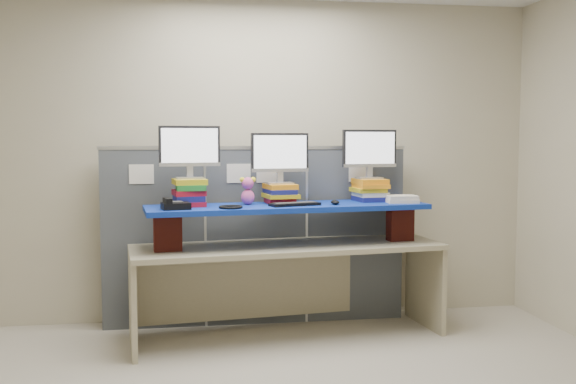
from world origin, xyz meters
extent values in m
cube|color=beige|center=(0.00, 0.00, 1.40)|extent=(5.00, 4.00, 2.80)
cube|color=#464B52|center=(-0.87, 1.78, 0.75)|extent=(0.85, 0.05, 1.50)
cube|color=#464B52|center=(0.00, 1.78, 0.75)|extent=(0.85, 0.05, 1.50)
cube|color=#464B52|center=(0.87, 1.78, 0.75)|extent=(0.85, 0.05, 1.50)
cube|color=silver|center=(0.00, 1.78, 1.51)|extent=(2.60, 0.06, 0.03)
cube|color=white|center=(-0.95, 1.75, 1.30)|extent=(0.20, 0.00, 0.16)
cube|color=white|center=(-0.15, 1.75, 1.30)|extent=(0.20, 0.00, 0.16)
cube|color=white|center=(0.10, 1.75, 1.30)|extent=(0.20, 0.00, 0.16)
cube|color=white|center=(0.90, 1.75, 1.30)|extent=(0.20, 0.00, 0.16)
cube|color=tan|center=(0.21, 1.36, 0.73)|extent=(2.53, 1.00, 0.04)
cube|color=tan|center=(-0.99, 1.22, 0.35)|extent=(0.12, 0.67, 0.71)
cube|color=tan|center=(1.41, 1.51, 0.35)|extent=(0.12, 0.67, 0.71)
cube|color=maroon|center=(-0.73, 1.20, 0.89)|extent=(0.22, 0.14, 0.28)
cube|color=maroon|center=(1.16, 1.42, 0.89)|extent=(0.22, 0.14, 0.28)
cube|color=navy|center=(0.21, 1.36, 1.05)|extent=(2.28, 0.82, 0.04)
cube|color=maroon|center=(-0.56, 1.39, 1.09)|extent=(0.25, 0.32, 0.04)
cube|color=navy|center=(-0.57, 1.38, 1.13)|extent=(0.25, 0.29, 0.05)
cube|color=maroon|center=(-0.57, 1.38, 1.17)|extent=(0.27, 0.30, 0.04)
cube|color=#22822D|center=(-0.55, 1.39, 1.22)|extent=(0.24, 0.31, 0.04)
cube|color=gold|center=(-0.56, 1.39, 1.26)|extent=(0.28, 0.30, 0.04)
cube|color=maroon|center=(0.16, 1.47, 1.09)|extent=(0.23, 0.28, 0.05)
cube|color=gold|center=(0.17, 1.47, 1.13)|extent=(0.29, 0.33, 0.03)
cube|color=navy|center=(0.16, 1.47, 1.17)|extent=(0.25, 0.32, 0.04)
cube|color=orange|center=(0.16, 1.48, 1.21)|extent=(0.27, 0.30, 0.04)
cube|color=navy|center=(0.93, 1.56, 1.09)|extent=(0.25, 0.31, 0.04)
cube|color=white|center=(0.94, 1.56, 1.13)|extent=(0.27, 0.29, 0.04)
cube|color=gold|center=(0.92, 1.56, 1.16)|extent=(0.26, 0.30, 0.04)
cube|color=orange|center=(0.94, 1.56, 1.20)|extent=(0.26, 0.31, 0.03)
cube|color=orange|center=(0.94, 1.56, 1.23)|extent=(0.26, 0.30, 0.04)
cube|color=#B2B3B8|center=(-0.56, 1.39, 1.29)|extent=(0.22, 0.16, 0.01)
cube|color=#B2B3B8|center=(-0.56, 1.39, 1.34)|extent=(0.05, 0.04, 0.08)
cube|color=black|center=(-0.56, 1.39, 1.53)|extent=(0.47, 0.09, 0.31)
cube|color=white|center=(-0.56, 1.37, 1.53)|extent=(0.43, 0.06, 0.27)
cube|color=#B2B3B8|center=(0.16, 1.48, 1.23)|extent=(0.22, 0.16, 0.01)
cube|color=#B2B3B8|center=(0.16, 1.48, 1.28)|extent=(0.05, 0.04, 0.08)
cube|color=black|center=(0.16, 1.48, 1.48)|extent=(0.47, 0.09, 0.31)
cube|color=white|center=(0.16, 1.46, 1.48)|extent=(0.43, 0.06, 0.27)
cube|color=#B2B3B8|center=(0.93, 1.57, 1.26)|extent=(0.22, 0.16, 0.01)
cube|color=#B2B3B8|center=(0.93, 1.57, 1.31)|extent=(0.05, 0.04, 0.08)
cube|color=black|center=(0.93, 1.57, 1.51)|extent=(0.47, 0.09, 0.31)
cube|color=white|center=(0.93, 1.55, 1.51)|extent=(0.43, 0.06, 0.27)
cube|color=black|center=(0.25, 1.27, 1.08)|extent=(0.42, 0.24, 0.02)
cube|color=#2F3032|center=(0.25, 1.27, 1.09)|extent=(0.36, 0.18, 0.00)
ellipsoid|color=black|center=(0.58, 1.31, 1.09)|extent=(0.08, 0.13, 0.04)
cube|color=black|center=(-0.66, 1.15, 1.09)|extent=(0.23, 0.21, 0.05)
cube|color=#2F3032|center=(-0.66, 1.15, 1.12)|extent=(0.12, 0.12, 0.01)
cube|color=black|center=(-0.72, 1.14, 1.14)|extent=(0.08, 0.18, 0.03)
torus|color=black|center=(-0.26, 1.15, 1.08)|extent=(0.22, 0.22, 0.02)
ellipsoid|color=#DD549B|center=(-0.11, 1.40, 1.13)|extent=(0.11, 0.10, 0.12)
sphere|color=#DD549B|center=(-0.11, 1.40, 1.24)|extent=(0.10, 0.10, 0.10)
sphere|color=yellow|center=(-0.15, 1.40, 1.27)|extent=(0.04, 0.04, 0.04)
sphere|color=yellow|center=(-0.06, 1.40, 1.27)|extent=(0.04, 0.04, 0.04)
cube|color=beige|center=(1.15, 1.38, 1.08)|extent=(0.25, 0.20, 0.03)
cube|color=beige|center=(1.15, 1.38, 1.11)|extent=(0.24, 0.19, 0.03)
camera|label=1|loc=(-0.55, -3.63, 1.58)|focal=40.00mm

